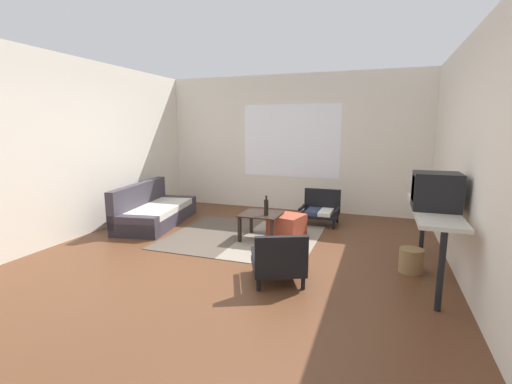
# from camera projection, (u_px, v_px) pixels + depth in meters

# --- Properties ---
(ground_plane) EXTENTS (7.80, 7.80, 0.00)m
(ground_plane) POSITION_uv_depth(u_px,v_px,m) (232.00, 259.00, 4.60)
(ground_plane) COLOR #56331E
(far_wall_with_window) EXTENTS (5.60, 0.13, 2.70)m
(far_wall_with_window) POSITION_uv_depth(u_px,v_px,m) (291.00, 143.00, 7.20)
(far_wall_with_window) COLOR silver
(far_wall_with_window) RESTS_ON ground
(side_wall_right) EXTENTS (0.12, 6.60, 2.70)m
(side_wall_right) POSITION_uv_depth(u_px,v_px,m) (474.00, 158.00, 3.76)
(side_wall_right) COLOR silver
(side_wall_right) RESTS_ON ground
(side_wall_left) EXTENTS (0.12, 6.60, 2.70)m
(side_wall_left) POSITION_uv_depth(u_px,v_px,m) (81.00, 148.00, 5.51)
(side_wall_left) COLOR silver
(side_wall_left) RESTS_ON ground
(area_rug) EXTENTS (2.23, 1.99, 0.01)m
(area_rug) POSITION_uv_depth(u_px,v_px,m) (243.00, 237.00, 5.49)
(area_rug) COLOR #4C4238
(area_rug) RESTS_ON ground
(couch) EXTENTS (1.07, 1.93, 0.70)m
(couch) POSITION_uv_depth(u_px,v_px,m) (154.00, 211.00, 6.27)
(couch) COLOR #38333D
(couch) RESTS_ON ground
(coffee_table) EXTENTS (0.58, 0.58, 0.40)m
(coffee_table) POSITION_uv_depth(u_px,v_px,m) (261.00, 218.00, 5.34)
(coffee_table) COLOR black
(coffee_table) RESTS_ON ground
(armchair_by_window) EXTENTS (0.65, 0.57, 0.58)m
(armchair_by_window) POSITION_uv_depth(u_px,v_px,m) (321.00, 209.00, 6.27)
(armchair_by_window) COLOR black
(armchair_by_window) RESTS_ON ground
(armchair_striped_foreground) EXTENTS (0.75, 0.78, 0.58)m
(armchair_striped_foreground) POSITION_uv_depth(u_px,v_px,m) (279.00, 261.00, 3.83)
(armchair_striped_foreground) COLOR black
(armchair_striped_foreground) RESTS_ON ground
(ottoman_orange) EXTENTS (0.56, 0.56, 0.36)m
(ottoman_orange) POSITION_uv_depth(u_px,v_px,m) (287.00, 226.00, 5.43)
(ottoman_orange) COLOR #993D28
(ottoman_orange) RESTS_ON ground
(console_shelf) EXTENTS (0.43, 1.75, 0.80)m
(console_shelf) POSITION_uv_depth(u_px,v_px,m) (433.00, 215.00, 3.92)
(console_shelf) COLOR beige
(console_shelf) RESTS_ON ground
(crt_television) EXTENTS (0.46, 0.41, 0.39)m
(crt_television) POSITION_uv_depth(u_px,v_px,m) (436.00, 191.00, 3.77)
(crt_television) COLOR black
(crt_television) RESTS_ON console_shelf
(clay_vase) EXTENTS (0.19, 0.19, 0.32)m
(clay_vase) POSITION_uv_depth(u_px,v_px,m) (429.00, 189.00, 4.32)
(clay_vase) COLOR brown
(clay_vase) RESTS_ON console_shelf
(glass_bottle) EXTENTS (0.07, 0.07, 0.29)m
(glass_bottle) POSITION_uv_depth(u_px,v_px,m) (266.00, 207.00, 5.19)
(glass_bottle) COLOR black
(glass_bottle) RESTS_ON coffee_table
(wicker_basket) EXTENTS (0.27, 0.27, 0.28)m
(wicker_basket) POSITION_uv_depth(u_px,v_px,m) (411.00, 260.00, 4.15)
(wicker_basket) COLOR olive
(wicker_basket) RESTS_ON ground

